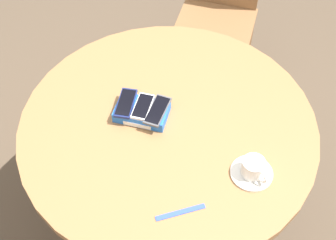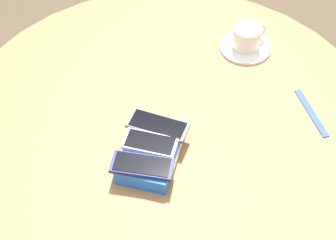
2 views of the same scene
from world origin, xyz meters
TOP-DOWN VIEW (x-y plane):
  - ground_plane at (0.00, 0.00)m, footprint 8.00×8.00m
  - round_table at (0.00, 0.00)m, footprint 1.06×1.06m
  - phone_box at (-0.10, 0.01)m, footprint 0.19×0.12m
  - phone_navy at (-0.16, 0.01)m, footprint 0.07×0.14m
  - phone_white at (-0.10, 0.01)m, footprint 0.06×0.12m
  - phone_gray at (-0.04, 0.01)m, footprint 0.06×0.14m
  - saucer at (0.32, -0.12)m, footprint 0.14×0.14m
  - coffee_cup at (0.32, -0.12)m, footprint 0.09×0.08m
  - lanyard_strap at (0.14, -0.32)m, footprint 0.14×0.10m
  - chair_near_window at (-0.02, 0.92)m, footprint 0.40×0.40m

SIDE VIEW (x-z plane):
  - ground_plane at x=0.00m, z-range 0.00..0.00m
  - chair_near_window at x=-0.02m, z-range 0.02..0.90m
  - round_table at x=0.00m, z-range 0.26..0.97m
  - lanyard_strap at x=0.14m, z-range 0.71..0.71m
  - saucer at x=0.32m, z-range 0.71..0.72m
  - phone_box at x=-0.10m, z-range 0.71..0.75m
  - coffee_cup at x=0.32m, z-range 0.72..0.78m
  - phone_gray at x=-0.04m, z-range 0.75..0.76m
  - phone_white at x=-0.10m, z-range 0.75..0.76m
  - phone_navy at x=-0.16m, z-range 0.75..0.76m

